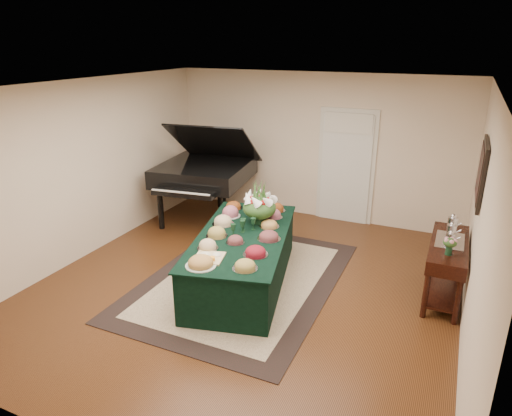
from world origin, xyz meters
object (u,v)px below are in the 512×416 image
at_px(buffet_table, 243,259).
at_px(mahogany_sideboard, 448,255).
at_px(floral_centerpiece, 259,204).
at_px(grand_piano, 205,171).

xyz_separation_m(buffet_table, mahogany_sideboard, (2.58, 0.73, 0.25)).
relative_size(floral_centerpiece, grand_piano, 0.25).
height_order(floral_centerpiece, grand_piano, grand_piano).
bearing_deg(grand_piano, buffet_table, -48.20).
xyz_separation_m(floral_centerpiece, mahogany_sideboard, (2.54, 0.26, -0.41)).
relative_size(buffet_table, mahogany_sideboard, 1.95).
xyz_separation_m(floral_centerpiece, grand_piano, (-1.72, 1.40, -0.08)).
height_order(buffet_table, mahogany_sideboard, mahogany_sideboard).
xyz_separation_m(buffet_table, grand_piano, (-1.68, 1.88, 0.58)).
bearing_deg(buffet_table, grand_piano, 131.80).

